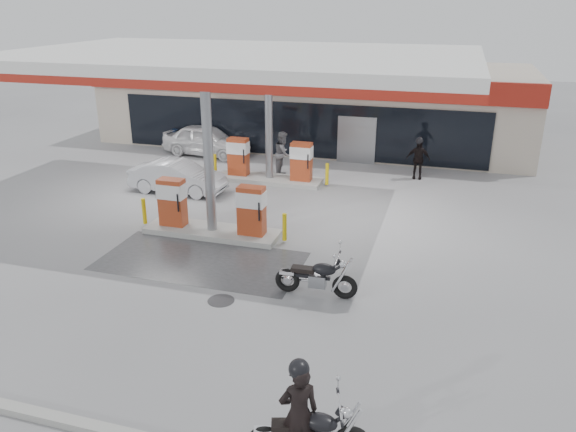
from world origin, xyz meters
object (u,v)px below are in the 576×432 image
Objects in this scene: attendant at (283,154)px; parked_car_left at (210,140)px; sedan_white at (206,140)px; hatchback_silver at (178,177)px; parked_motorcycle at (317,278)px; pump_island_near at (212,214)px; biker_walking at (418,159)px; pump_island_far at (269,165)px; biker_main at (299,413)px.

parked_car_left is at bearing 51.85° from attendant.
hatchback_silver is (1.29, -5.60, -0.11)m from sedan_white.
sedan_white is (-8.66, 12.19, 0.25)m from parked_motorcycle.
parked_car_left is at bearing 114.23° from pump_island_near.
pump_island_near is at bearing -130.02° from biker_walking.
attendant is 0.51× the size of parked_car_left.
parked_motorcycle is 11.35m from biker_walking.
hatchback_silver reaches higher than parked_motorcycle.
biker_walking is at bearing 20.39° from pump_island_far.
parked_car_left is 10.63m from biker_walking.
pump_island_near reaches higher than hatchback_silver.
attendant is 5.68m from parked_car_left.
hatchback_silver is (-3.07, 3.60, -0.07)m from pump_island_near.
parked_motorcycle is at bearing -137.57° from parked_car_left.
hatchback_silver is 6.56m from parked_car_left.
parked_car_left is at bearing 121.90° from parked_motorcycle.
parked_car_left is (-1.43, 6.40, -0.08)m from hatchback_silver.
attendant is 4.80m from hatchback_silver.
biker_walking is (1.67, 11.22, 0.35)m from parked_motorcycle.
hatchback_silver is at bearing 129.15° from attendant.
pump_island_near is 6.00m from pump_island_far.
biker_main is 0.94× the size of attendant.
parked_motorcycle is at bearing -102.47° from biker_walking.
attendant reaches higher than parked_car_left.
biker_main is at bearing -144.68° from sedan_white.
attendant reaches higher than pump_island_near.
attendant is at bearing 87.55° from pump_island_near.
pump_island_near is 2.64× the size of attendant.
biker_main reaches higher than parked_motorcycle.
sedan_white is 2.58× the size of biker_walking.
attendant is at bearing -113.71° from parked_car_left.
biker_main is at bearing -81.60° from parked_motorcycle.
biker_walking is at bearing 53.98° from pump_island_near.
hatchback_silver is at bearing 130.42° from pump_island_near.
pump_island_far is (0.00, 6.00, 0.00)m from pump_island_near.
pump_island_far is at bearing -50.62° from hatchback_silver.
parked_motorcycle is at bearing -164.29° from attendant.
pump_island_far is 5.41m from sedan_white.
pump_island_far reaches higher than parked_car_left.
pump_island_near is 2.79× the size of biker_main.
pump_island_near reaches higher than biker_walking.
pump_island_near is 5.25m from parked_motorcycle.
biker_walking is (5.98, 8.22, 0.14)m from pump_island_near.
pump_island_far is at bearing -123.34° from parked_car_left.
pump_island_far is 2.33× the size of parked_motorcycle.
biker_main is 0.42× the size of sedan_white.
parked_motorcycle is 0.50× the size of sedan_white.
pump_island_near is 10.17m from biker_walking.
sedan_white is (-9.70, 17.72, -0.17)m from biker_main.
pump_island_far is 3.01× the size of biker_walking.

